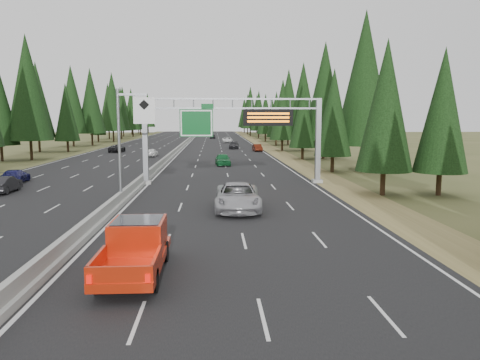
{
  "coord_description": "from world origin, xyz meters",
  "views": [
    {
      "loc": [
        6.56,
        -7.86,
        6.05
      ],
      "look_at": [
        8.12,
        20.0,
        2.37
      ],
      "focal_mm": 35.0,
      "sensor_mm": 36.0,
      "label": 1
    }
  ],
  "objects": [
    {
      "name": "shoulder_left",
      "position": [
        -17.8,
        80.0,
        0.03
      ],
      "size": [
        3.6,
        260.0,
        0.06
      ],
      "primitive_type": "cube",
      "color": "#434B23",
      "rests_on": "ground"
    },
    {
      "name": "silver_minivan",
      "position": [
        8.1,
        22.26,
        0.96
      ],
      "size": [
        3.09,
        6.4,
        1.76
      ],
      "primitive_type": "imported",
      "rotation": [
        0.0,
        0.0,
        -0.03
      ],
      "color": "#A4A3A8",
      "rests_on": "road"
    },
    {
      "name": "sign_gantry",
      "position": [
        8.92,
        34.88,
        5.27
      ],
      "size": [
        16.75,
        0.98,
        7.8
      ],
      "color": "slate",
      "rests_on": "road"
    },
    {
      "name": "hov_sign_pole",
      "position": [
        0.58,
        24.97,
        4.72
      ],
      "size": [
        2.8,
        0.5,
        8.0
      ],
      "color": "slate",
      "rests_on": "road"
    },
    {
      "name": "car_ahead_dkgrey",
      "position": [
        10.54,
        84.92,
        0.77
      ],
      "size": [
        2.2,
        4.83,
        1.37
      ],
      "primitive_type": "imported",
      "rotation": [
        0.0,
        0.0,
        -0.06
      ],
      "color": "black",
      "rests_on": "road"
    },
    {
      "name": "car_ahead_far",
      "position": [
        6.22,
        130.83,
        0.72
      ],
      "size": [
        1.68,
        3.82,
        1.28
      ],
      "primitive_type": "imported",
      "rotation": [
        0.0,
        0.0,
        -0.05
      ],
      "color": "black",
      "rests_on": "road"
    },
    {
      "name": "car_ahead_green",
      "position": [
        7.7,
        51.93,
        0.84
      ],
      "size": [
        2.05,
        4.55,
        1.52
      ],
      "primitive_type": "imported",
      "rotation": [
        0.0,
        0.0,
        0.06
      ],
      "color": "#176530",
      "rests_on": "road"
    },
    {
      "name": "car_ahead_white",
      "position": [
        9.84,
        108.67,
        0.76
      ],
      "size": [
        2.46,
        5.01,
        1.37
      ],
      "primitive_type": "imported",
      "rotation": [
        0.0,
        0.0,
        0.04
      ],
      "color": "white",
      "rests_on": "road"
    },
    {
      "name": "car_ahead_dkred",
      "position": [
        14.5,
        77.11,
        0.73
      ],
      "size": [
        1.65,
        4.02,
        1.3
      ],
      "primitive_type": "imported",
      "rotation": [
        0.0,
        0.0,
        0.07
      ],
      "color": "#4B170A",
      "rests_on": "road"
    },
    {
      "name": "shoulder_right",
      "position": [
        17.8,
        80.0,
        0.03
      ],
      "size": [
        3.6,
        260.0,
        0.06
      ],
      "primitive_type": "cube",
      "color": "olive",
      "rests_on": "ground"
    },
    {
      "name": "car_onc_far",
      "position": [
        -10.71,
        76.6,
        0.76
      ],
      "size": [
        2.4,
        4.94,
        1.35
      ],
      "primitive_type": "imported",
      "rotation": [
        0.0,
        0.0,
        3.11
      ],
      "color": "black",
      "rests_on": "road"
    },
    {
      "name": "red_pickup",
      "position": [
        3.51,
        10.11,
        1.17
      ],
      "size": [
        2.16,
        6.06,
        1.97
      ],
      "color": "black",
      "rests_on": "road"
    },
    {
      "name": "car_onc_near",
      "position": [
        -10.39,
        30.55,
        0.76
      ],
      "size": [
        1.57,
        4.16,
        1.36
      ],
      "primitive_type": "imported",
      "rotation": [
        0.0,
        0.0,
        3.17
      ],
      "color": "black",
      "rests_on": "road"
    },
    {
      "name": "tree_row_right",
      "position": [
        22.12,
        71.42,
        8.85
      ],
      "size": [
        11.9,
        238.75,
        18.36
      ],
      "color": "black",
      "rests_on": "ground"
    },
    {
      "name": "median_barrier",
      "position": [
        0.0,
        80.0,
        0.41
      ],
      "size": [
        0.7,
        260.0,
        0.85
      ],
      "color": "gray",
      "rests_on": "road"
    },
    {
      "name": "road",
      "position": [
        0.0,
        80.0,
        0.04
      ],
      "size": [
        32.0,
        260.0,
        0.08
      ],
      "primitive_type": "cube",
      "color": "black",
      "rests_on": "ground"
    },
    {
      "name": "car_onc_blue",
      "position": [
        -11.95,
        36.4,
        0.72
      ],
      "size": [
        2.23,
        4.55,
        1.27
      ],
      "primitive_type": "imported",
      "rotation": [
        0.0,
        0.0,
        3.25
      ],
      "color": "#181855",
      "rests_on": "road"
    },
    {
      "name": "car_onc_white",
      "position": [
        -3.18,
        66.32,
        0.72
      ],
      "size": [
        1.7,
        3.85,
        1.29
      ],
      "primitive_type": "imported",
      "rotation": [
        0.0,
        0.0,
        3.09
      ],
      "color": "silver",
      "rests_on": "road"
    },
    {
      "name": "tree_row_left",
      "position": [
        -22.03,
        71.58,
        9.35
      ],
      "size": [
        11.66,
        237.25,
        18.42
      ],
      "color": "black",
      "rests_on": "ground"
    }
  ]
}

